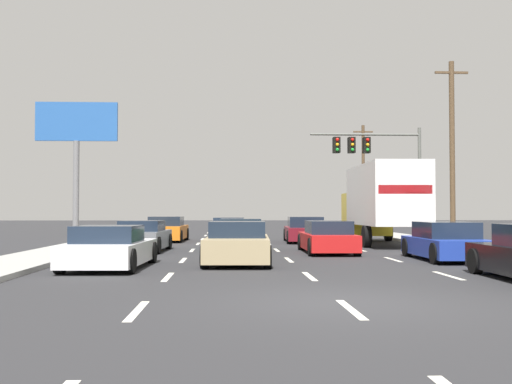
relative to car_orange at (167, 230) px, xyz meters
The scene contains 18 objects.
ground_plane 6.16m from the car_orange, 32.74° to the left, with size 140.00×140.00×0.00m, color #2B2B2D.
sidewalk_right 13.38m from the car_orange, ahead, with size 2.32×80.00×0.14m, color #9E9E99.
sidewalk_left 3.44m from the car_orange, 150.29° to the right, with size 2.32×80.00×0.14m, color #9E9E99.
lane_markings 5.73m from the car_orange, 25.39° to the right, with size 6.94×52.00×0.01m.
car_orange is the anchor object (origin of this frame).
car_gray 8.06m from the car_orange, 91.01° to the right, with size 1.99×4.12×1.21m.
car_white 15.07m from the car_orange, 90.27° to the right, with size 2.14×4.48×1.18m.
car_silver 3.25m from the car_orange, ahead, with size 1.99×4.07×1.24m.
car_green 8.06m from the car_orange, 62.67° to the right, with size 2.09×4.59×1.26m.
car_tan 14.06m from the car_orange, 75.66° to the right, with size 2.13×4.70×1.27m.
car_maroon 7.19m from the car_orange, 10.81° to the right, with size 2.14×4.41×1.29m.
car_red 11.53m from the car_orange, 53.06° to the right, with size 1.88×4.57×1.21m.
box_truck 11.14m from the car_orange, 19.84° to the right, with size 2.79×8.96×3.67m.
car_blue 16.31m from the car_orange, 51.27° to the right, with size 1.99×4.30×1.23m.
traffic_signal_mast 13.30m from the car_orange, 20.50° to the left, with size 6.75×0.69×6.63m.
utility_pole_mid 15.82m from the car_orange, ahead, with size 1.80×0.28×9.63m.
utility_pole_far 28.24m from the car_orange, 56.24° to the left, with size 1.80×0.28×9.41m.
roadside_billboard 9.34m from the car_orange, 140.15° to the left, with size 4.86×0.36×8.11m.
Camera 1 is at (-1.97, -10.60, 1.58)m, focal length 43.25 mm.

